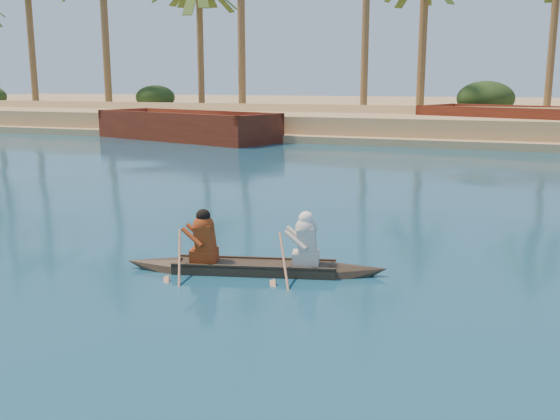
% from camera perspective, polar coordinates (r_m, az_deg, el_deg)
% --- Properties ---
extents(canoe, '(4.37, 1.64, 1.20)m').
position_cam_1_polar(canoe, '(10.31, -2.34, -4.47)').
color(canoe, '#362C1D').
rests_on(canoe, ground).
extents(barge_left, '(11.35, 6.64, 1.80)m').
position_cam_1_polar(barge_left, '(34.78, -8.54, 7.43)').
color(barge_left, '#602214').
rests_on(barge_left, ground).
extents(barge_mid, '(13.56, 8.67, 2.15)m').
position_cam_1_polar(barge_mid, '(35.26, 23.18, 6.88)').
color(barge_mid, '#602214').
rests_on(barge_mid, ground).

